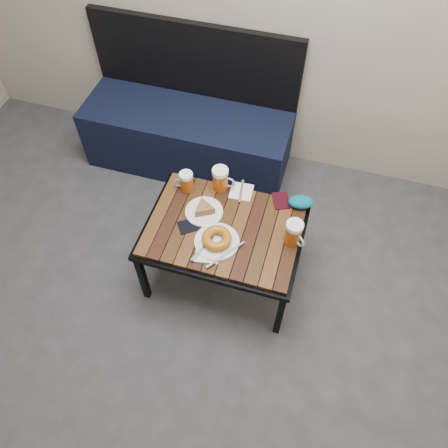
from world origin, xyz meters
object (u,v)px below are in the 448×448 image
(bench, at_px, (189,131))
(passport_navy, at_px, (190,226))
(beer_mug_centre, at_px, (221,179))
(plate_bagel, at_px, (217,240))
(cafe_table, at_px, (224,232))
(plate_pie, at_px, (204,210))
(beer_mug_left, at_px, (186,181))
(passport_burgundy, at_px, (281,201))
(knit_pouch, at_px, (301,202))
(beer_mug_right, at_px, (294,233))

(bench, distance_m, passport_navy, 0.98)
(beer_mug_centre, relative_size, plate_bagel, 0.50)
(cafe_table, relative_size, plate_pie, 4.08)
(beer_mug_left, bearing_deg, bench, -86.59)
(plate_pie, bearing_deg, bench, 115.49)
(cafe_table, bearing_deg, plate_bagel, -94.18)
(bench, bearing_deg, passport_navy, -69.72)
(plate_pie, relative_size, passport_burgundy, 1.71)
(knit_pouch, bearing_deg, cafe_table, -144.16)
(beer_mug_right, xyz_separation_m, plate_pie, (-0.49, 0.05, -0.05))
(beer_mug_right, distance_m, knit_pouch, 0.25)
(plate_pie, bearing_deg, knit_pouch, 21.91)
(plate_pie, distance_m, plate_bagel, 0.21)
(plate_pie, height_order, knit_pouch, knit_pouch)
(beer_mug_centre, distance_m, knit_pouch, 0.46)
(beer_mug_left, height_order, plate_pie, beer_mug_left)
(beer_mug_left, bearing_deg, passport_navy, 96.79)
(beer_mug_centre, bearing_deg, knit_pouch, 0.32)
(bench, bearing_deg, passport_burgundy, -38.12)
(beer_mug_left, distance_m, plate_bagel, 0.41)
(plate_bagel, bearing_deg, passport_burgundy, 54.59)
(beer_mug_right, relative_size, knit_pouch, 1.03)
(beer_mug_centre, xyz_separation_m, passport_navy, (-0.08, -0.30, -0.07))
(beer_mug_centre, bearing_deg, beer_mug_right, -27.67)
(knit_pouch, bearing_deg, bench, 145.51)
(bench, bearing_deg, plate_pie, -64.51)
(beer_mug_right, xyz_separation_m, passport_navy, (-0.54, -0.06, -0.07))
(beer_mug_right, relative_size, passport_navy, 1.18)
(cafe_table, height_order, plate_pie, plate_pie)
(knit_pouch, bearing_deg, beer_mug_centre, -180.00)
(beer_mug_right, bearing_deg, passport_navy, -133.52)
(bench, xyz_separation_m, plate_bagel, (0.50, -0.96, 0.23))
(cafe_table, distance_m, beer_mug_left, 0.36)
(passport_navy, bearing_deg, beer_mug_right, 61.83)
(plate_pie, distance_m, passport_navy, 0.12)
(beer_mug_centre, relative_size, plate_pie, 0.70)
(beer_mug_right, bearing_deg, beer_mug_centre, -167.97)
(bench, xyz_separation_m, beer_mug_left, (0.23, -0.66, 0.26))
(beer_mug_left, relative_size, knit_pouch, 0.88)
(beer_mug_centre, height_order, beer_mug_right, beer_mug_centre)
(plate_bagel, relative_size, knit_pouch, 2.08)
(plate_pie, bearing_deg, passport_navy, -113.14)
(beer_mug_right, height_order, plate_pie, beer_mug_right)
(plate_pie, bearing_deg, cafe_table, -25.65)
(beer_mug_right, bearing_deg, passport_burgundy, 154.41)
(beer_mug_right, bearing_deg, beer_mug_left, -155.84)
(beer_mug_centre, xyz_separation_m, beer_mug_right, (0.46, -0.24, -0.00))
(cafe_table, bearing_deg, plate_pie, 154.35)
(beer_mug_centre, distance_m, plate_bagel, 0.38)
(bench, distance_m, beer_mug_left, 0.75)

